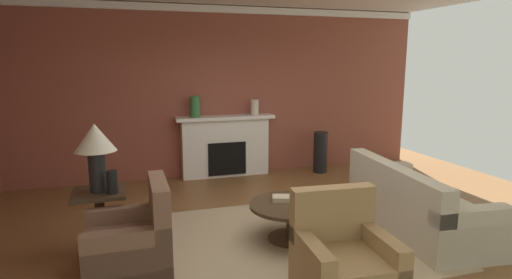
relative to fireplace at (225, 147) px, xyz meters
The scene contains 16 objects.
ground_plane 2.85m from the fireplace, 90.81° to the right, with size 9.54×9.54×0.00m, color brown.
wall_fireplace 1.03m from the fireplace, 100.57° to the left, with size 7.94×0.12×3.08m, color brown.
crown_moulding 2.47m from the fireplace, 106.74° to the left, with size 7.94×0.08×0.12m, color white.
area_rug 3.05m from the fireplace, 88.40° to the right, with size 3.16×2.61×0.01m, color tan.
fireplace is the anchor object (origin of this frame).
sofa 3.60m from the fireplace, 62.38° to the right, with size 1.10×2.18×0.85m.
armchair_near_window 3.72m from the fireplace, 117.79° to the right, with size 0.80×0.80×0.95m.
armchair_facing_fireplace 4.29m from the fireplace, 89.22° to the right, with size 0.86×0.86×0.95m.
coffee_table 3.01m from the fireplace, 88.40° to the right, with size 1.00×1.00×0.45m.
side_table 3.35m from the fireplace, 127.75° to the right, with size 0.56×0.56×0.70m.
table_lamp 3.42m from the fireplace, 127.75° to the right, with size 0.44×0.44×0.75m.
vase_tall_corner 1.82m from the fireplace, ahead, with size 0.26×0.26×0.78m, color black.
vase_mantel_left 0.95m from the fireplace, behind, with size 0.18×0.18×0.38m, color #33703D.
vase_on_side_table 3.37m from the fireplace, 124.47° to the right, with size 0.12×0.12×0.25m, color black.
vase_mantel_right 0.92m from the fireplace, ahead, with size 0.15×0.15×0.29m, color beige.
book_red_cover 2.88m from the fireplace, 89.64° to the right, with size 0.24×0.18×0.06m, color tan.
Camera 1 is at (-1.68, -4.53, 2.10)m, focal length 29.18 mm.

